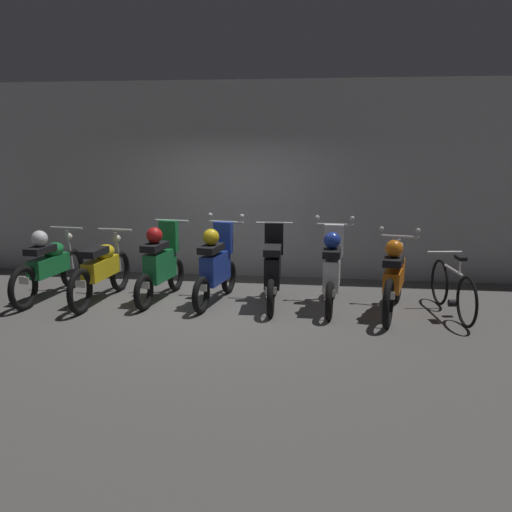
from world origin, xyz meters
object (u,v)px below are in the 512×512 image
at_px(motorbike_slot_0, 49,265).
at_px(motorbike_slot_5, 332,269).
at_px(motorbike_slot_2, 161,263).
at_px(motorbike_slot_6, 394,277).
at_px(motorbike_slot_1, 102,269).
at_px(motorbike_slot_3, 216,265).
at_px(bicycle, 453,290).
at_px(motorbike_slot_4, 273,270).

distance_m(motorbike_slot_0, motorbike_slot_5, 4.30).
relative_size(motorbike_slot_2, motorbike_slot_6, 0.87).
bearing_deg(motorbike_slot_1, motorbike_slot_0, 176.52).
bearing_deg(motorbike_slot_3, motorbike_slot_1, -174.53).
relative_size(motorbike_slot_3, motorbike_slot_5, 0.99).
height_order(motorbike_slot_3, bicycle, motorbike_slot_3).
relative_size(motorbike_slot_4, bicycle, 0.98).
xyz_separation_m(motorbike_slot_2, bicycle, (4.24, -0.25, -0.20)).
distance_m(motorbike_slot_2, bicycle, 4.25).
bearing_deg(motorbike_slot_2, motorbike_slot_0, -175.14).
bearing_deg(motorbike_slot_5, motorbike_slot_3, 178.28).
xyz_separation_m(motorbike_slot_5, bicycle, (1.66, -0.16, -0.21)).
bearing_deg(motorbike_slot_1, motorbike_slot_2, 13.00).
height_order(motorbike_slot_4, motorbike_slot_6, motorbike_slot_4).
bearing_deg(motorbike_slot_5, motorbike_slot_4, 176.75).
distance_m(motorbike_slot_1, motorbike_slot_5, 3.44).
bearing_deg(motorbike_slot_3, motorbike_slot_4, -0.17).
bearing_deg(motorbike_slot_4, motorbike_slot_1, -176.39).
relative_size(motorbike_slot_2, motorbike_slot_3, 1.00).
relative_size(motorbike_slot_2, motorbike_slot_5, 1.00).
distance_m(motorbike_slot_3, motorbike_slot_4, 0.85).
bearing_deg(motorbike_slot_0, bicycle, -0.97).
distance_m(motorbike_slot_6, bicycle, 0.82).
bearing_deg(motorbike_slot_6, motorbike_slot_4, 172.45).
relative_size(motorbike_slot_1, motorbike_slot_6, 1.01).
bearing_deg(motorbike_slot_3, motorbike_slot_5, -1.72).
distance_m(motorbike_slot_1, motorbike_slot_4, 2.58).
height_order(motorbike_slot_0, motorbike_slot_6, motorbike_slot_6).
relative_size(motorbike_slot_1, bicycle, 1.14).
bearing_deg(motorbike_slot_0, motorbike_slot_2, 4.86).
xyz_separation_m(motorbike_slot_1, bicycle, (5.10, -0.05, -0.13)).
height_order(motorbike_slot_0, motorbike_slot_4, motorbike_slot_4).
bearing_deg(motorbike_slot_3, motorbike_slot_6, -5.12).
bearing_deg(motorbike_slot_6, motorbike_slot_0, 178.68).
bearing_deg(motorbike_slot_2, motorbike_slot_6, -4.41).
height_order(motorbike_slot_6, bicycle, motorbike_slot_6).
bearing_deg(motorbike_slot_2, motorbike_slot_3, -2.26).
distance_m(motorbike_slot_1, motorbike_slot_2, 0.89).
bearing_deg(bicycle, motorbike_slot_3, 176.39).
height_order(motorbike_slot_0, motorbike_slot_1, motorbike_slot_0).
relative_size(motorbike_slot_2, bicycle, 0.98).
bearing_deg(motorbike_slot_0, motorbike_slot_4, 1.83).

